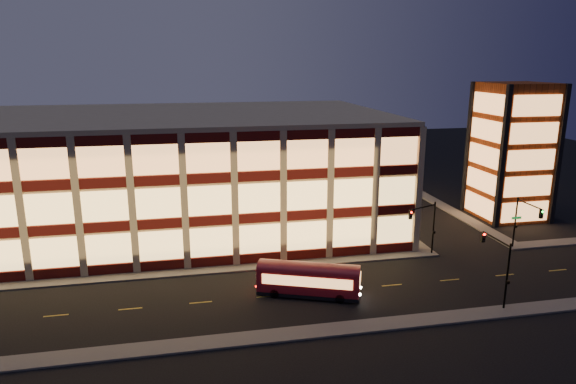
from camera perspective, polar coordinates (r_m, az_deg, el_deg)
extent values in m
plane|color=black|center=(52.54, -7.72, -9.01)|extent=(200.00, 200.00, 0.00)
cube|color=#514F4C|center=(53.36, -11.05, -8.68)|extent=(54.00, 2.00, 0.15)
cube|color=#514F4C|center=(73.06, 9.59, -2.24)|extent=(2.00, 30.00, 0.15)
cube|color=#514F4C|center=(68.35, 28.05, -4.97)|extent=(14.00, 2.00, 0.15)
cube|color=#514F4C|center=(77.62, 17.20, -1.71)|extent=(2.00, 30.00, 0.15)
cube|color=#514F4C|center=(40.91, -6.39, -16.07)|extent=(100.00, 2.00, 0.15)
cube|color=tan|center=(66.62, -11.53, 2.20)|extent=(50.00, 30.00, 14.00)
cube|color=tan|center=(65.51, -11.85, 8.40)|extent=(50.40, 30.40, 0.50)
cube|color=#470C0A|center=(53.96, -11.09, -7.76)|extent=(50.10, 0.25, 1.00)
cube|color=#F0B965|center=(53.23, -11.20, -5.66)|extent=(49.00, 0.20, 3.00)
cube|color=#470C0A|center=(72.60, 8.96, -1.85)|extent=(0.25, 30.10, 1.00)
cube|color=#F0B965|center=(72.04, 9.01, -0.25)|extent=(0.20, 29.00, 3.00)
cube|color=#470C0A|center=(52.48, -11.32, -3.30)|extent=(50.10, 0.25, 1.00)
cube|color=#F0B965|center=(51.90, -11.44, -1.09)|extent=(49.00, 0.20, 3.00)
cube|color=#470C0A|center=(71.50, 9.10, 1.53)|extent=(0.25, 30.10, 1.00)
cube|color=#F0B965|center=(71.06, 9.15, 3.18)|extent=(0.20, 29.00, 3.00)
cube|color=#470C0A|center=(51.33, -11.56, 1.38)|extent=(50.10, 0.25, 1.00)
cube|color=#F0B965|center=(50.93, -11.68, 3.69)|extent=(49.00, 0.20, 3.00)
cube|color=#470C0A|center=(70.67, 9.24, 5.01)|extent=(0.25, 30.10, 1.00)
cube|color=#F0B965|center=(70.35, 9.30, 6.70)|extent=(0.20, 29.00, 3.00)
cube|color=#8C3814|center=(74.73, 23.59, 4.15)|extent=(8.00, 8.00, 18.00)
cube|color=black|center=(69.24, 22.73, 3.51)|extent=(0.60, 0.60, 18.00)
cube|color=black|center=(74.01, 27.88, 3.59)|extent=(0.60, 0.60, 18.00)
cube|color=black|center=(75.87, 19.39, 4.68)|extent=(0.60, 0.60, 18.00)
cube|color=black|center=(80.25, 24.32, 4.71)|extent=(0.60, 0.60, 18.00)
cube|color=#F9A057|center=(73.02, 24.83, -2.01)|extent=(6.60, 0.16, 2.60)
cube|color=#F9A057|center=(73.99, 20.44, -1.37)|extent=(0.16, 6.60, 2.60)
cube|color=#F9A057|center=(72.21, 25.11, 0.58)|extent=(6.60, 0.16, 2.60)
cube|color=#F9A057|center=(73.19, 20.67, 1.20)|extent=(0.16, 6.60, 2.60)
cube|color=#F9A057|center=(71.55, 25.40, 3.23)|extent=(6.60, 0.16, 2.60)
cube|color=#F9A057|center=(72.54, 20.90, 3.81)|extent=(0.16, 6.60, 2.60)
cube|color=#F9A057|center=(71.06, 25.69, 5.91)|extent=(6.60, 0.16, 2.60)
cube|color=#F9A057|center=(72.05, 21.15, 6.46)|extent=(0.16, 6.60, 2.60)
cube|color=#F9A057|center=(70.72, 25.99, 8.63)|extent=(6.60, 0.16, 2.60)
cube|color=#F9A057|center=(71.72, 21.39, 9.15)|extent=(0.16, 6.60, 2.60)
cylinder|color=black|center=(58.33, 15.85, -3.89)|extent=(0.18, 0.18, 6.00)
cylinder|color=black|center=(56.14, 14.79, -1.64)|extent=(3.56, 1.63, 0.14)
cube|color=black|center=(54.89, 13.46, -2.47)|extent=(0.32, 0.32, 0.95)
sphere|color=#FF0C05|center=(54.65, 13.56, -2.22)|extent=(0.20, 0.20, 0.20)
cube|color=black|center=(58.28, 15.91, -4.32)|extent=(0.25, 0.18, 0.28)
cylinder|color=black|center=(63.45, 23.92, -3.12)|extent=(0.18, 0.18, 6.00)
cylinder|color=black|center=(61.20, 25.24, -1.25)|extent=(0.14, 4.00, 0.14)
cube|color=black|center=(59.81, 26.31, -2.21)|extent=(0.32, 0.32, 0.95)
sphere|color=#0CFF26|center=(59.60, 26.45, -1.98)|extent=(0.20, 0.20, 0.20)
cube|color=black|center=(63.41, 23.99, -3.52)|extent=(0.25, 0.18, 0.28)
cube|color=#0C7226|center=(63.17, 24.05, -2.64)|extent=(1.20, 0.06, 0.28)
cylinder|color=black|center=(47.71, 23.16, -8.68)|extent=(0.18, 0.18, 6.00)
cylinder|color=black|center=(48.31, 22.15, -4.86)|extent=(0.14, 4.00, 0.14)
cube|color=black|center=(50.04, 20.85, -4.69)|extent=(0.32, 0.32, 0.95)
sphere|color=#FF0C05|center=(49.81, 20.99, -4.43)|extent=(0.20, 0.20, 0.20)
cube|color=black|center=(47.71, 23.25, -9.21)|extent=(0.25, 0.18, 0.28)
cube|color=maroon|center=(47.06, 2.30, -9.68)|extent=(9.40, 5.55, 2.12)
cube|color=black|center=(47.58, 2.28, -11.04)|extent=(9.40, 5.55, 0.32)
cylinder|color=black|center=(47.10, -1.51, -11.19)|extent=(0.87, 0.56, 0.83)
cylinder|color=black|center=(48.89, -1.02, -10.19)|extent=(0.87, 0.56, 0.83)
cylinder|color=black|center=(46.37, 5.79, -11.70)|extent=(0.87, 0.56, 0.83)
cylinder|color=black|center=(48.19, 5.99, -10.65)|extent=(0.87, 0.56, 0.83)
cube|color=#F9A057|center=(45.88, 2.09, -9.96)|extent=(7.54, 3.06, 0.92)
cube|color=#F9A057|center=(48.02, 2.50, -8.81)|extent=(7.54, 3.06, 0.92)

